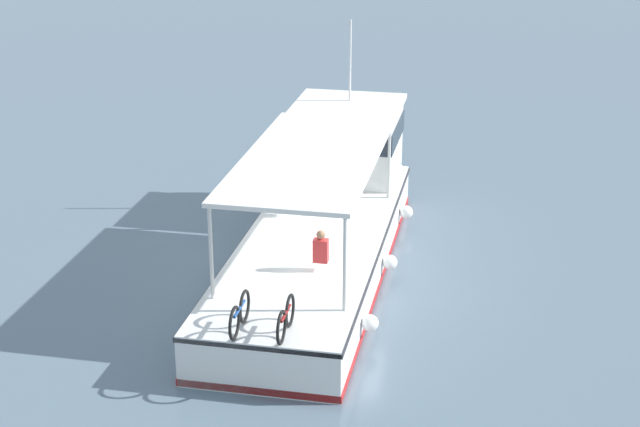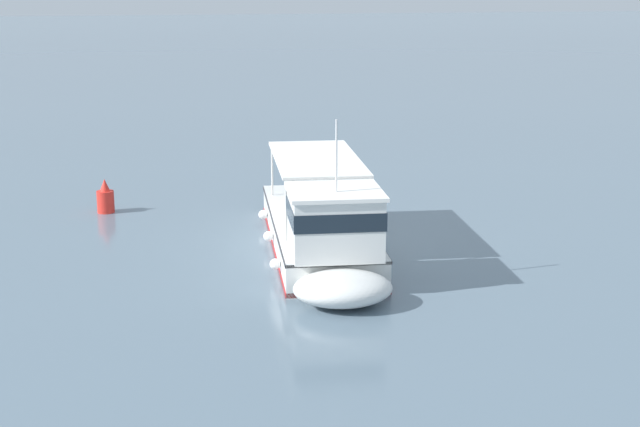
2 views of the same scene
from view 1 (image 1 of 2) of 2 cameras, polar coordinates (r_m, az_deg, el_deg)
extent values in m
plane|color=slate|center=(23.39, 0.79, -3.80)|extent=(400.00, 400.00, 0.00)
cube|color=white|center=(23.24, -0.29, -2.48)|extent=(11.03, 4.07, 1.10)
ellipsoid|color=white|center=(28.92, 2.19, 2.42)|extent=(2.43, 3.11, 1.01)
cube|color=red|center=(23.43, -0.29, -3.49)|extent=(11.03, 4.11, 0.16)
cube|color=#2D2D33|center=(23.06, -0.29, -1.41)|extent=(11.03, 4.13, 0.10)
cube|color=white|center=(26.77, 1.61, 4.22)|extent=(2.81, 2.92, 1.90)
cube|color=#19232D|center=(26.67, 1.62, 4.91)|extent=(2.86, 2.99, 0.56)
cube|color=white|center=(26.48, 1.63, 6.31)|extent=(2.99, 3.10, 0.12)
cube|color=white|center=(21.89, -0.54, 3.27)|extent=(6.92, 3.48, 0.10)
cylinder|color=silver|center=(25.52, -2.02, 3.46)|extent=(0.08, 0.08, 2.00)
cylinder|color=silver|center=(25.05, 4.05, 3.07)|extent=(0.08, 0.08, 2.00)
cylinder|color=silver|center=(19.67, -6.38, -2.32)|extent=(0.08, 0.08, 2.00)
cylinder|color=silver|center=(19.06, 1.46, -2.99)|extent=(0.08, 0.08, 2.00)
cylinder|color=silver|center=(26.49, 1.77, 8.90)|extent=(0.06, 0.06, 2.20)
sphere|color=white|center=(26.12, 5.05, 0.08)|extent=(0.36, 0.36, 0.36)
sphere|color=white|center=(23.09, 4.09, -2.86)|extent=(0.36, 0.36, 0.36)
sphere|color=white|center=(20.33, 2.93, -6.40)|extent=(0.36, 0.36, 0.36)
torus|color=black|center=(18.97, -4.43, -5.42)|extent=(0.66, 0.11, 0.66)
torus|color=black|center=(18.38, -5.02, -6.38)|extent=(0.66, 0.11, 0.66)
cylinder|color=#1E478C|center=(18.62, -4.73, -5.57)|extent=(0.70, 0.12, 0.06)
torus|color=black|center=(18.77, -1.77, -5.68)|extent=(0.66, 0.11, 0.66)
torus|color=black|center=(18.16, -2.27, -6.67)|extent=(0.66, 0.11, 0.66)
cylinder|color=maroon|center=(18.41, -2.02, -5.83)|extent=(0.70, 0.12, 0.06)
cube|color=red|center=(21.01, 0.05, -2.17)|extent=(0.25, 0.34, 0.52)
sphere|color=#9E7051|center=(20.87, 0.05, -1.24)|extent=(0.20, 0.20, 0.20)
cube|color=white|center=(23.99, -2.19, 0.90)|extent=(0.25, 0.34, 0.52)
sphere|color=beige|center=(23.87, -2.20, 1.73)|extent=(0.20, 0.20, 0.20)
camera|label=2|loc=(52.85, 11.57, 20.58)|focal=52.73mm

